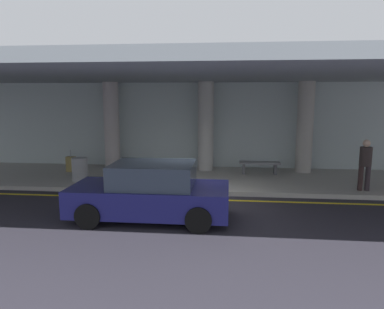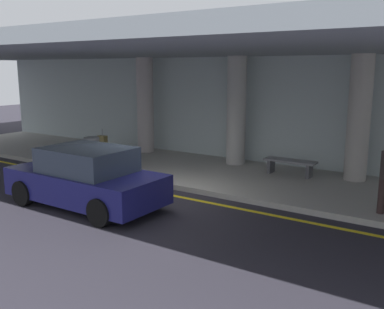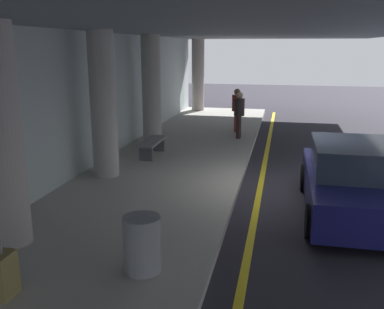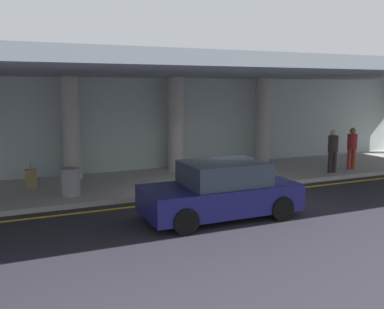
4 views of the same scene
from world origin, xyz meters
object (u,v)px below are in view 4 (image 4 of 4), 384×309
object	(u,v)px
support_column_far_left	(71,129)
traveler_with_luggage	(352,146)
car_navy	(221,191)
suitcase_upright_primary	(31,179)
person_waiting_for_ride	(333,148)
bench_metal	(231,160)
trash_bin_steel	(71,182)
support_column_left_mid	(176,125)
support_column_center	(262,122)

from	to	relation	value
support_column_far_left	traveler_with_luggage	distance (m)	10.90
car_navy	suitcase_upright_primary	xyz separation A→B (m)	(-4.43, 4.96, -0.25)
person_waiting_for_ride	traveler_with_luggage	bearing A→B (deg)	-148.81
person_waiting_for_ride	bench_metal	size ratio (longest dim) A/B	1.05
car_navy	traveler_with_luggage	distance (m)	8.26
support_column_far_left	car_navy	distance (m)	6.69
trash_bin_steel	bench_metal	bearing A→B (deg)	16.14
support_column_left_mid	person_waiting_for_ride	distance (m)	6.15
person_waiting_for_ride	trash_bin_steel	xyz separation A→B (m)	(-9.81, 0.38, -0.54)
support_column_center	suitcase_upright_primary	bearing A→B (deg)	-174.54
support_column_far_left	traveler_with_luggage	world-z (taller)	support_column_far_left
traveler_with_luggage	support_column_far_left	bearing A→B (deg)	-34.20
support_column_center	trash_bin_steel	xyz separation A→B (m)	(-8.43, -2.47, -1.40)
car_navy	person_waiting_for_ride	bearing A→B (deg)	-150.87
support_column_left_mid	bench_metal	world-z (taller)	support_column_left_mid
support_column_left_mid	support_column_center	bearing A→B (deg)	0.00
bench_metal	trash_bin_steel	bearing A→B (deg)	-163.86
support_column_left_mid	suitcase_upright_primary	bearing A→B (deg)	-170.60
car_navy	person_waiting_for_ride	size ratio (longest dim) A/B	2.44
car_navy	trash_bin_steel	size ratio (longest dim) A/B	4.82
car_navy	traveler_with_luggage	xyz separation A→B (m)	(7.59, 3.23, 0.40)
support_column_left_mid	traveler_with_luggage	xyz separation A→B (m)	(6.54, -2.64, -0.86)
suitcase_upright_primary	bench_metal	size ratio (longest dim) A/B	0.56
support_column_far_left	support_column_left_mid	bearing A→B (deg)	0.00
car_navy	person_waiting_for_ride	distance (m)	7.11
support_column_left_mid	support_column_center	distance (m)	4.00
support_column_center	suitcase_upright_primary	world-z (taller)	support_column_center
bench_metal	trash_bin_steel	size ratio (longest dim) A/B	1.88
traveler_with_luggage	trash_bin_steel	xyz separation A→B (m)	(-10.97, 0.17, -0.54)
support_column_center	traveler_with_luggage	xyz separation A→B (m)	(2.54, -2.64, -0.86)
support_column_center	traveler_with_luggage	world-z (taller)	support_column_center
suitcase_upright_primary	trash_bin_steel	distance (m)	1.89
traveler_with_luggage	suitcase_upright_primary	world-z (taller)	traveler_with_luggage
person_waiting_for_ride	suitcase_upright_primary	xyz separation A→B (m)	(-10.85, 1.95, -0.65)
support_column_far_left	bench_metal	world-z (taller)	support_column_far_left
car_navy	suitcase_upright_primary	bearing A→B (deg)	-44.24
support_column_left_mid	trash_bin_steel	world-z (taller)	support_column_left_mid
support_column_far_left	car_navy	bearing A→B (deg)	-63.32
person_waiting_for_ride	support_column_left_mid	bearing A→B (deg)	-7.24
car_navy	trash_bin_steel	distance (m)	4.79
support_column_far_left	suitcase_upright_primary	size ratio (longest dim) A/B	4.06
trash_bin_steel	person_waiting_for_ride	bearing A→B (deg)	-2.24
support_column_center	car_navy	world-z (taller)	support_column_center
car_navy	suitcase_upright_primary	world-z (taller)	car_navy
car_navy	traveler_with_luggage	size ratio (longest dim) A/B	2.44
bench_metal	suitcase_upright_primary	bearing A→B (deg)	-177.39
support_column_center	person_waiting_for_ride	world-z (taller)	support_column_center
support_column_far_left	car_navy	xyz separation A→B (m)	(2.95, -5.87, -1.26)
car_navy	bench_metal	size ratio (longest dim) A/B	2.56
person_waiting_for_ride	trash_bin_steel	distance (m)	9.83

